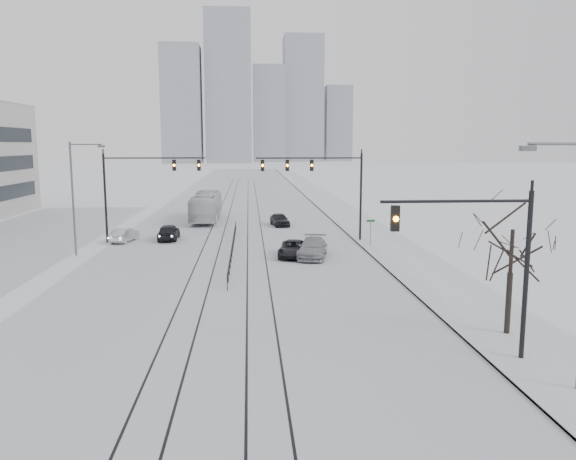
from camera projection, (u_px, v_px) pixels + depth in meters
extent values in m
plane|color=white|center=(204.00, 452.00, 16.17)|extent=(500.00, 500.00, 0.00)
cube|color=silver|center=(239.00, 211.00, 75.34)|extent=(22.00, 260.00, 0.02)
cube|color=silver|center=(338.00, 209.00, 76.26)|extent=(5.00, 260.00, 0.16)
cube|color=gray|center=(321.00, 210.00, 76.10)|extent=(0.10, 260.00, 0.12)
cube|color=silver|center=(6.00, 245.00, 49.31)|extent=(14.00, 60.00, 0.03)
cube|color=black|center=(209.00, 234.00, 55.44)|extent=(0.10, 180.00, 0.01)
cube|color=black|center=(223.00, 234.00, 55.54)|extent=(0.10, 180.00, 0.01)
cube|color=black|center=(248.00, 234.00, 55.70)|extent=(0.10, 180.00, 0.01)
cube|color=black|center=(262.00, 234.00, 55.80)|extent=(0.10, 180.00, 0.01)
cube|color=#9396A1|center=(182.00, 105.00, 266.38)|extent=(18.00, 18.00, 55.00)
cube|color=#9396A1|center=(229.00, 89.00, 274.51)|extent=(22.00, 22.00, 72.00)
cube|color=#9396A1|center=(269.00, 115.00, 285.58)|extent=(16.00, 16.00, 48.00)
cube|color=#9396A1|center=(303.00, 100.00, 293.51)|extent=(20.00, 20.00, 64.00)
cube|color=#9396A1|center=(338.00, 124.00, 304.58)|extent=(14.00, 14.00, 40.00)
cylinder|color=black|center=(526.00, 278.00, 22.42)|extent=(0.20, 0.20, 7.00)
cylinder|color=black|center=(456.00, 201.00, 21.75)|extent=(6.00, 0.12, 0.12)
cube|color=black|center=(395.00, 218.00, 21.68)|extent=(0.32, 0.24, 1.00)
sphere|color=orange|center=(396.00, 219.00, 21.54)|extent=(0.22, 0.22, 0.22)
cylinder|color=black|center=(361.00, 198.00, 50.88)|extent=(0.20, 0.20, 8.00)
cylinder|color=black|center=(309.00, 158.00, 50.01)|extent=(9.50, 0.12, 0.12)
cube|color=black|center=(263.00, 165.00, 49.82)|extent=(0.32, 0.24, 1.00)
sphere|color=orange|center=(263.00, 165.00, 49.69)|extent=(0.22, 0.22, 0.22)
cube|color=black|center=(287.00, 165.00, 49.98)|extent=(0.32, 0.24, 1.00)
sphere|color=orange|center=(287.00, 165.00, 49.84)|extent=(0.22, 0.22, 0.22)
cube|color=black|center=(312.00, 165.00, 50.13)|extent=(0.32, 0.24, 1.00)
sphere|color=orange|center=(312.00, 165.00, 49.99)|extent=(0.22, 0.22, 0.22)
cylinder|color=black|center=(105.00, 198.00, 50.28)|extent=(0.20, 0.20, 8.00)
cylinder|color=black|center=(155.00, 158.00, 50.05)|extent=(9.00, 0.12, 0.12)
cube|color=black|center=(199.00, 165.00, 50.42)|extent=(0.32, 0.24, 1.00)
sphere|color=orange|center=(199.00, 165.00, 50.28)|extent=(0.22, 0.22, 0.22)
cube|color=black|center=(174.00, 165.00, 50.27)|extent=(0.32, 0.24, 1.00)
sphere|color=orange|center=(174.00, 165.00, 50.13)|extent=(0.22, 0.22, 0.22)
cylinder|color=#595B60|center=(563.00, 144.00, 18.62)|extent=(2.40, 0.10, 0.10)
cube|color=#595B60|center=(528.00, 148.00, 18.56)|extent=(0.50, 0.25, 0.18)
cylinder|color=#595B60|center=(73.00, 199.00, 44.22)|extent=(0.16, 0.16, 9.00)
cylinder|color=#595B60|center=(86.00, 144.00, 43.66)|extent=(2.40, 0.10, 0.10)
cube|color=#595B60|center=(101.00, 146.00, 43.76)|extent=(0.50, 0.25, 0.18)
cylinder|color=black|center=(508.00, 305.00, 25.73)|extent=(0.26, 0.26, 3.00)
cylinder|color=black|center=(511.00, 257.00, 25.39)|extent=(0.18, 0.18, 2.50)
cube|color=black|center=(233.00, 242.00, 45.62)|extent=(0.06, 24.00, 0.06)
cube|color=black|center=(233.00, 247.00, 45.68)|extent=(0.06, 24.00, 0.06)
cylinder|color=#595B60|center=(370.00, 233.00, 48.36)|extent=(0.06, 0.06, 2.40)
cube|color=#0C4C19|center=(371.00, 221.00, 48.20)|extent=(0.70, 0.04, 0.18)
imported|color=black|center=(169.00, 232.00, 52.06)|extent=(1.80, 4.40, 1.49)
imported|color=#B6BBBF|center=(124.00, 235.00, 50.99)|extent=(2.10, 4.06, 1.27)
imported|color=black|center=(293.00, 249.00, 44.24)|extent=(2.84, 4.87, 1.28)
imported|color=gray|center=(313.00, 248.00, 43.89)|extent=(3.10, 5.52, 1.51)
imported|color=black|center=(280.00, 220.00, 61.10)|extent=(2.28, 4.24, 1.37)
imported|color=silver|center=(206.00, 207.00, 64.97)|extent=(3.01, 11.78, 3.27)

